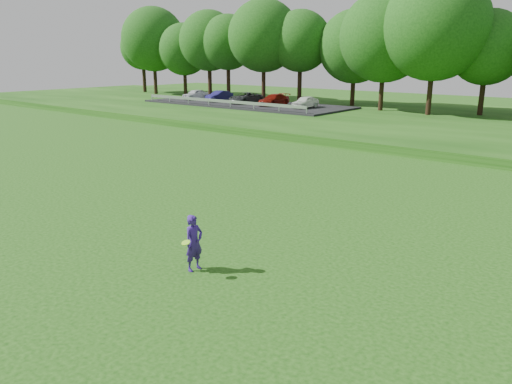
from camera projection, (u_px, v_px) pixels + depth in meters
The scene contains 6 objects.
ground at pixel (148, 242), 16.55m from camera, with size 140.00×140.00×0.00m, color #143E0C.
berm at pixel (470, 125), 41.80m from camera, with size 130.00×30.00×0.60m, color #143E0C.
walking_path at pixel (400, 153), 31.45m from camera, with size 130.00×1.60×0.04m, color gray.
treeline at pixel (495, 29), 42.71m from camera, with size 104.00×7.00×15.00m, color #14410F, non-canonical shape.
parking_lot at pixel (245, 101), 55.32m from camera, with size 24.00×9.00×1.38m.
woman at pixel (194, 243), 14.17m from camera, with size 0.51×0.90×1.65m.
Camera 1 is at (12.62, -9.72, 5.98)m, focal length 35.00 mm.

